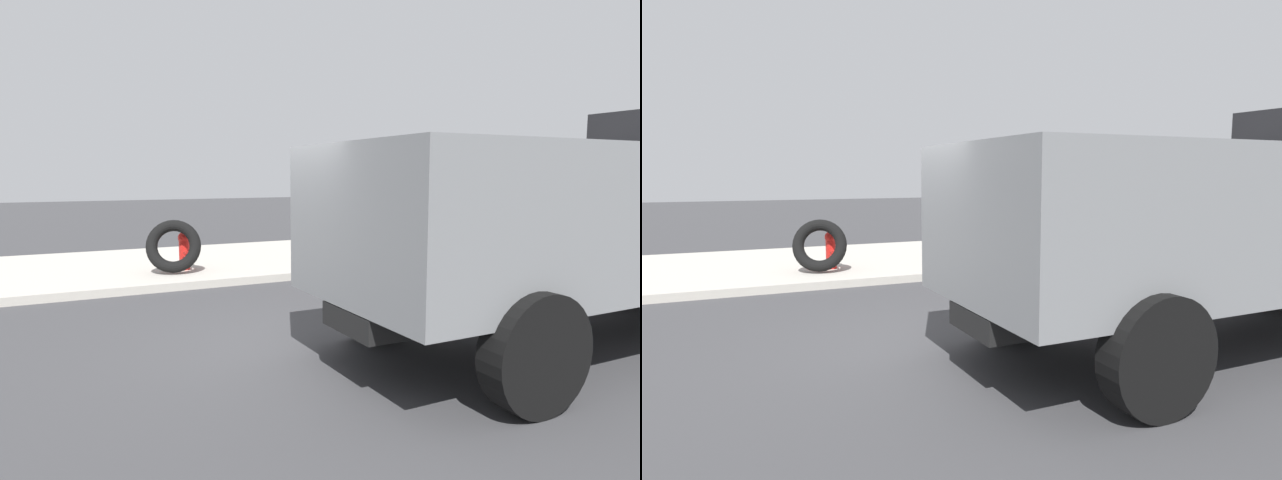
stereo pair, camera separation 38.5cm
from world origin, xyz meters
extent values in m
plane|color=#38383A|center=(0.00, 0.00, 0.00)|extent=(80.00, 80.00, 0.00)
cube|color=#ADA89E|center=(0.00, 6.50, 0.07)|extent=(36.00, 5.00, 0.15)
cylinder|color=red|center=(-0.51, 5.34, 0.45)|extent=(0.21, 0.21, 0.59)
sphere|color=red|center=(-0.51, 5.34, 0.81)|extent=(0.25, 0.25, 0.25)
cylinder|color=red|center=(-0.51, 5.14, 0.52)|extent=(0.10, 0.17, 0.10)
cylinder|color=red|center=(-0.51, 5.53, 0.52)|extent=(0.10, 0.17, 0.10)
cylinder|color=red|center=(-0.51, 5.14, 0.45)|extent=(0.12, 0.17, 0.12)
torus|color=black|center=(-0.78, 5.00, 0.69)|extent=(1.17, 0.82, 1.07)
cylinder|color=gray|center=(1.92, 4.61, 1.21)|extent=(0.06, 0.06, 2.13)
cylinder|color=red|center=(1.92, 4.57, 1.90)|extent=(0.76, 0.02, 0.76)
cube|color=slate|center=(2.05, -1.19, 1.60)|extent=(4.86, 2.61, 1.60)
cube|color=black|center=(3.15, -1.16, 0.67)|extent=(7.02, 1.06, 0.24)
cylinder|color=black|center=(5.42, 0.14, 0.55)|extent=(1.11, 0.33, 1.10)
cylinder|color=black|center=(0.82, 0.03, 0.55)|extent=(1.11, 0.33, 1.10)
cylinder|color=black|center=(0.88, -2.47, 0.55)|extent=(1.11, 0.33, 1.10)
camera|label=1|loc=(-2.79, -5.76, 2.10)|focal=30.56mm
camera|label=2|loc=(-2.44, -5.92, 2.10)|focal=30.56mm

